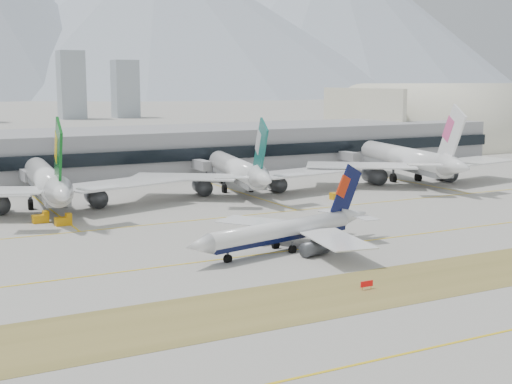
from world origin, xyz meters
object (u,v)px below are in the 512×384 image
widebody_eva (48,183)px  widebody_china_air (408,160)px  taxiing_airliner (287,231)px  terminal (130,152)px  widebody_cathay (238,172)px  hangar (439,148)px

widebody_eva → widebody_china_air: widebody_china_air is taller
taxiing_airliner → terminal: 119.51m
widebody_china_air → terminal: widebody_china_air is taller
widebody_cathay → widebody_eva: bearing=103.1°
widebody_cathay → hangar: hangar is taller
widebody_china_air → hangar: size_ratio=0.76×
widebody_china_air → terminal: size_ratio=0.25×
terminal → taxiing_airliner: bearing=-93.9°
widebody_cathay → widebody_china_air: widebody_china_air is taller
terminal → hangar: (154.56, 20.16, -7.37)m
taxiing_airliner → widebody_china_air: bearing=-155.2°
widebody_cathay → hangar: bearing=-50.6°
terminal → widebody_cathay: bearing=-75.0°
widebody_eva → terminal: (38.60, 54.67, 1.08)m
taxiing_airliner → terminal: bearing=-106.6°
widebody_china_air → hangar: (84.08, 78.90, -6.60)m
terminal → hangar: hangar is taller
widebody_eva → hangar: size_ratio=0.74×
taxiing_airliner → widebody_cathay: (22.43, 65.81, 2.36)m
hangar → terminal: bearing=-172.6°
taxiing_airliner → widebody_cathay: widebody_cathay is taller
widebody_cathay → hangar: size_ratio=0.68×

